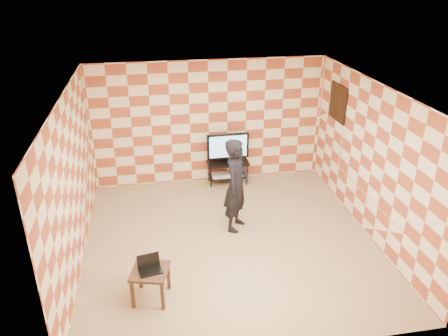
{
  "coord_description": "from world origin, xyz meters",
  "views": [
    {
      "loc": [
        -1.22,
        -6.33,
        4.45
      ],
      "look_at": [
        0.0,
        0.6,
        1.15
      ],
      "focal_mm": 35.0,
      "sensor_mm": 36.0,
      "label": 1
    }
  ],
  "objects_px": {
    "tv_stand": "(228,168)",
    "person": "(237,185)",
    "side_table": "(150,275)",
    "tv": "(228,147)"
  },
  "relations": [
    {
      "from": "tv",
      "to": "side_table",
      "type": "height_order",
      "value": "tv"
    },
    {
      "from": "tv_stand",
      "to": "tv",
      "type": "distance_m",
      "value": 0.5
    },
    {
      "from": "tv_stand",
      "to": "tv",
      "type": "bearing_deg",
      "value": -91.04
    },
    {
      "from": "tv_stand",
      "to": "person",
      "type": "xyz_separation_m",
      "value": [
        -0.18,
        -1.82,
        0.51
      ]
    },
    {
      "from": "tv_stand",
      "to": "person",
      "type": "bearing_deg",
      "value": -95.62
    },
    {
      "from": "tv",
      "to": "side_table",
      "type": "distance_m",
      "value": 3.92
    },
    {
      "from": "tv",
      "to": "person",
      "type": "distance_m",
      "value": 1.83
    },
    {
      "from": "tv_stand",
      "to": "side_table",
      "type": "xyz_separation_m",
      "value": [
        -1.77,
        -3.47,
        0.05
      ]
    },
    {
      "from": "side_table",
      "to": "tv_stand",
      "type": "bearing_deg",
      "value": 62.97
    },
    {
      "from": "side_table",
      "to": "tv",
      "type": "bearing_deg",
      "value": 62.95
    }
  ]
}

